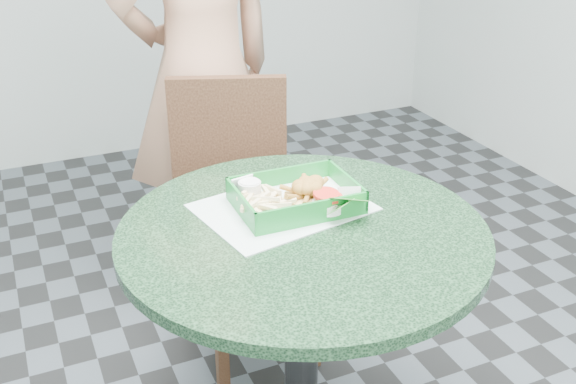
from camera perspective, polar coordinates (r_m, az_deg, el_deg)
name	(u,v)px	position (r m, az deg, el deg)	size (l,w,h in m)	color
cafe_table	(302,295)	(1.66, 1.20, -8.75)	(0.86, 0.86, 0.75)	#262626
dining_chair	(240,204)	(2.19, -4.08, -0.99)	(0.37, 0.38, 0.93)	brown
diner_person	(200,34)	(2.33, -7.46, 13.12)	(0.74, 0.48, 2.02)	tan
placemat	(283,214)	(1.65, -0.45, -1.91)	(0.39, 0.29, 0.00)	silver
food_basket	(296,208)	(1.65, 0.64, -1.33)	(0.29, 0.21, 0.06)	#147E2B
crab_sandwich	(309,197)	(1.63, 1.76, -0.43)	(0.12, 0.12, 0.07)	#D9B466
fries_pile	(264,208)	(1.60, -2.03, -1.37)	(0.11, 0.12, 0.04)	#FFE4A4
sauce_ramekin	(250,194)	(1.64, -3.27, -0.21)	(0.06, 0.06, 0.03)	silver
garnish_cup	(333,209)	(1.60, 3.79, -1.44)	(0.11, 0.11, 0.04)	white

